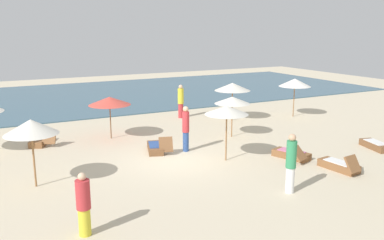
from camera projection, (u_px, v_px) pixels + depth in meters
The scene contains 17 objects.
ground_plane at pixel (174, 160), 16.27m from camera, with size 60.00×60.00×0.00m, color beige.
ocean_water at pixel (80, 97), 31.00m from camera, with size 48.00×16.00×0.06m, color #3D6075.
umbrella_0 at pixel (232, 100), 19.44m from camera, with size 1.71×1.71×1.96m.
umbrella_1 at pixel (295, 83), 23.88m from camera, with size 1.86×1.86×2.26m.
umbrella_2 at pixel (232, 87), 22.88m from camera, with size 2.02×2.02×2.15m.
umbrella_3 at pixel (110, 101), 19.12m from camera, with size 1.98×1.98×2.01m.
umbrella_6 at pixel (31, 127), 13.17m from camera, with size 1.74×1.74×2.29m.
umbrella_7 at pixel (227, 110), 15.86m from camera, with size 1.71×1.71×2.21m.
lounger_0 at pixel (340, 166), 15.13m from camera, with size 0.77×1.71×0.73m.
lounger_1 at pixel (377, 145), 17.78m from camera, with size 0.95×1.73×0.74m.
lounger_2 at pixel (292, 154), 16.47m from camera, with size 1.11×1.80×0.67m.
lounger_4 at pixel (41, 141), 18.47m from camera, with size 1.24×1.73×0.74m.
lounger_5 at pixel (156, 148), 17.40m from camera, with size 1.05×1.73×0.74m.
person_0 at pixel (291, 163), 12.89m from camera, with size 0.45×0.45×1.95m.
person_2 at pixel (84, 204), 10.24m from camera, with size 0.44×0.44×1.68m.
person_3 at pixel (186, 128), 17.28m from camera, with size 0.42×0.42×1.95m.
person_4 at pixel (181, 101), 23.77m from camera, with size 0.38×0.38×1.95m.
Camera 1 is at (-6.48, -14.11, 5.17)m, focal length 38.23 mm.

